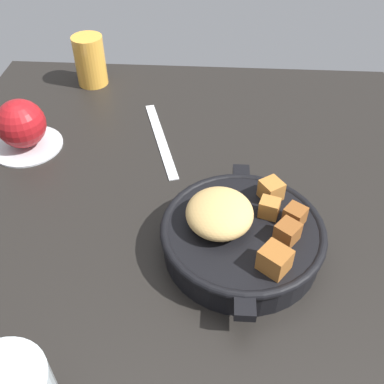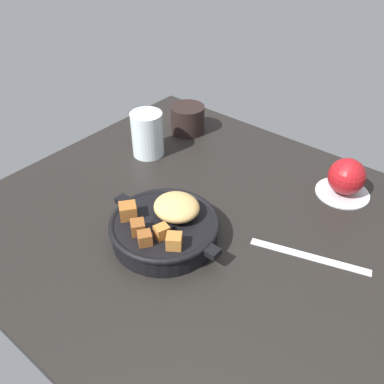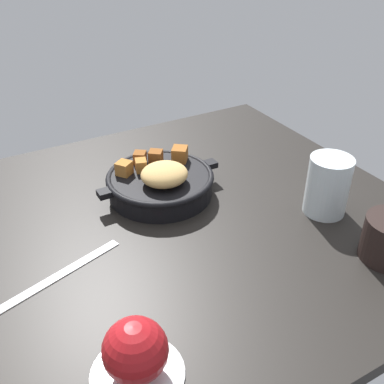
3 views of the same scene
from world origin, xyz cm
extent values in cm
cube|color=black|center=(0.00, 0.00, -1.20)|extent=(94.41, 81.10, 2.40)
cylinder|color=black|center=(-4.26, -9.20, 2.20)|extent=(20.41, 20.41, 4.40)
torus|color=black|center=(-4.26, -9.20, 4.05)|extent=(21.21, 21.21, 1.20)
cube|color=black|center=(7.16, -9.20, 3.74)|extent=(2.64, 2.40, 1.20)
cube|color=black|center=(-15.67, -9.20, 3.74)|extent=(2.64, 2.40, 1.20)
ellipsoid|color=tan|center=(-3.76, -6.13, 6.30)|extent=(9.02, 8.52, 3.80)
cube|color=#935623|center=(-10.46, -12.56, 5.88)|extent=(4.31, 4.36, 2.96)
cube|color=brown|center=(-5.90, -14.44, 5.66)|extent=(3.63, 3.61, 2.51)
cube|color=#A86B2D|center=(-1.77, -12.52, 5.63)|extent=(2.77, 2.99, 2.46)
cube|color=brown|center=(-2.93, -15.66, 5.61)|extent=(3.32, 3.34, 2.42)
cube|color=#A86B2D|center=(1.61, -12.98, 5.72)|extent=(3.72, 3.70, 2.64)
cylinder|color=#B7BABF|center=(16.46, 26.68, 0.30)|extent=(11.83, 11.83, 0.60)
sphere|color=maroon|center=(16.46, 26.68, 4.63)|extent=(8.06, 8.06, 8.06)
cube|color=silver|center=(19.85, 4.26, 0.18)|extent=(21.68, 8.20, 0.36)
cylinder|color=gold|center=(38.67, 20.30, 4.91)|extent=(6.04, 6.04, 9.82)
camera|label=1|loc=(-43.55, -5.18, 46.35)|focal=42.20mm
camera|label=2|loc=(38.02, -52.16, 57.56)|focal=39.49mm
camera|label=3|loc=(28.01, 60.92, 49.46)|focal=42.70mm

